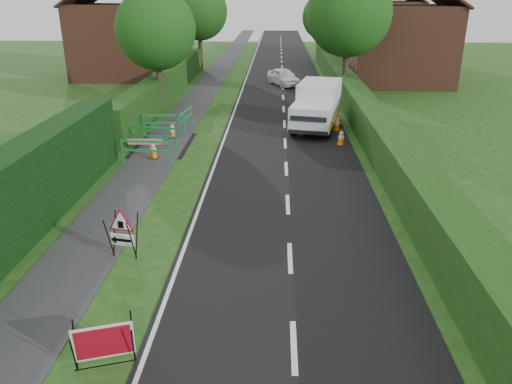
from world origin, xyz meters
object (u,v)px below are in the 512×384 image
object	(u,v)px
triangle_sign	(120,230)
works_van	(317,105)
red_rect_sign	(104,343)
hatchback_car	(284,77)

from	to	relation	value
triangle_sign	works_van	size ratio (longest dim) A/B	0.23
red_rect_sign	hatchback_car	size ratio (longest dim) A/B	0.34
works_van	hatchback_car	xyz separation A→B (m)	(-1.54, 12.28, -0.58)
triangle_sign	hatchback_car	distance (m)	26.14
red_rect_sign	triangle_sign	distance (m)	4.11
hatchback_car	red_rect_sign	bearing A→B (deg)	-120.89
triangle_sign	red_rect_sign	bearing A→B (deg)	-67.15
triangle_sign	hatchback_car	size ratio (longest dim) A/B	0.33
red_rect_sign	hatchback_car	xyz separation A→B (m)	(3.55, 29.78, 0.08)
triangle_sign	hatchback_car	xyz separation A→B (m)	(4.41, 25.77, -0.22)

